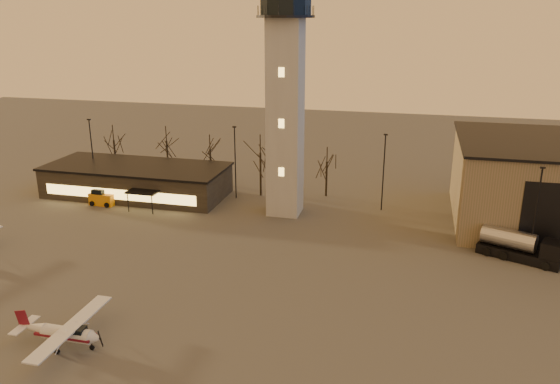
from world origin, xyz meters
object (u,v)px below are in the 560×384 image
object	(u,v)px
control_tower	(285,85)
service_cart	(103,199)
cessna_front	(69,336)
fuel_truck	(519,248)
terminal	(137,180)

from	to	relation	value
control_tower	service_cart	world-z (taller)	control_tower
control_tower	service_cart	distance (m)	29.15
cessna_front	fuel_truck	size ratio (longest dim) A/B	1.14
terminal	control_tower	bearing A→B (deg)	-5.15
fuel_truck	service_cart	distance (m)	51.69
control_tower	cessna_front	xyz separation A→B (m)	(-8.93, -33.23, -15.42)
terminal	fuel_truck	distance (m)	49.92
control_tower	terminal	size ratio (longest dim) A/B	1.28
control_tower	fuel_truck	world-z (taller)	control_tower
cessna_front	service_cart	world-z (taller)	cessna_front
control_tower	cessna_front	world-z (taller)	control_tower
terminal	cessna_front	size ratio (longest dim) A/B	2.64
fuel_truck	cessna_front	bearing A→B (deg)	-121.88
control_tower	terminal	bearing A→B (deg)	174.85
cessna_front	service_cart	size ratio (longest dim) A/B	2.75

